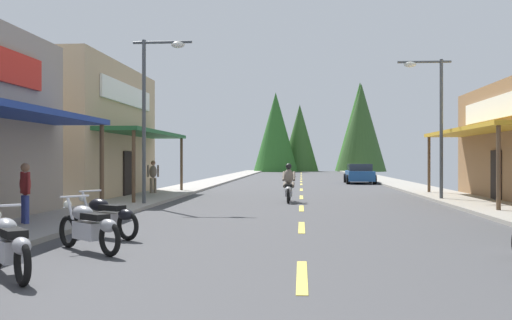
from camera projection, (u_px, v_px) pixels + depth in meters
The scene contains 15 objects.
ground at pixel (301, 189), 33.88m from camera, with size 10.73×96.34×0.10m, color #424244.
sidewalk_left at pixel (192, 187), 34.40m from camera, with size 2.49×96.34×0.12m, color #9E9991.
sidewalk_right at pixel (414, 188), 33.36m from camera, with size 2.49×96.34×0.12m, color gray.
centerline_dashes at pixel (301, 185), 37.88m from camera, with size 0.16×72.95×0.01m.
storefront_left_far at pixel (57, 132), 25.80m from camera, with size 8.38×9.89×5.95m.
streetlamp_left at pixel (153, 97), 20.77m from camera, with size 2.18×0.30×6.12m.
streetlamp_right at pixel (433, 108), 23.45m from camera, with size 2.18×0.30×5.87m.
motorcycle_parked_left_1 at pixel (9, 244), 8.31m from camera, with size 1.49×1.67×1.04m.
motorcycle_parked_left_2 at pixel (89, 226), 10.59m from camera, with size 1.72×1.43×1.04m.
motorcycle_parked_left_3 at pixel (106, 216), 12.51m from camera, with size 1.88×1.20×1.04m.
rider_cruising_lead at pixel (289, 186), 22.84m from camera, with size 0.60×2.14×1.57m.
pedestrian_browsing at pixel (25, 191), 14.29m from camera, with size 0.44×0.44×1.64m.
pedestrian_waiting at pixel (153, 175), 27.11m from camera, with size 0.52×0.39×1.68m.
parked_car_curbside at pixel (359, 174), 40.64m from camera, with size 2.12×4.33×1.40m.
treeline_backdrop at pixel (335, 129), 81.94m from camera, with size 19.17×13.56×13.29m.
Camera 1 is at (-0.01, -0.82, 1.74)m, focal length 39.83 mm.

